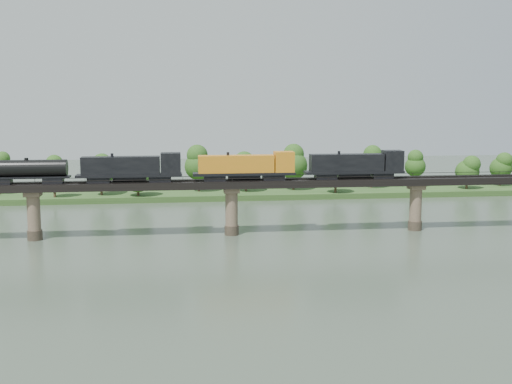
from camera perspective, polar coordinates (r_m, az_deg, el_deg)
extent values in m
plane|color=#354335|center=(106.12, -0.79, -7.24)|extent=(400.00, 400.00, 0.00)
cube|color=#2A4A1D|center=(188.96, -3.59, -0.05)|extent=(300.00, 24.00, 1.60)
cylinder|color=#473A2D|center=(137.54, -19.06, -3.64)|extent=(3.00, 3.00, 2.00)
cylinder|color=#77614E|center=(136.70, -19.15, -1.79)|extent=(2.60, 2.60, 9.00)
cube|color=#77614E|center=(136.08, -19.23, -0.13)|extent=(3.20, 3.20, 1.00)
cylinder|color=#473A2D|center=(134.90, -2.18, -3.40)|extent=(3.00, 3.00, 2.00)
cylinder|color=#77614E|center=(134.05, -2.19, -1.52)|extent=(2.60, 2.60, 9.00)
cube|color=#77614E|center=(133.41, -2.20, 0.17)|extent=(3.20, 3.20, 1.00)
cylinder|color=#473A2D|center=(143.80, 13.94, -2.90)|extent=(3.00, 3.00, 2.00)
cylinder|color=#77614E|center=(143.00, 14.00, -1.14)|extent=(2.60, 2.60, 9.00)
cube|color=#77614E|center=(142.40, 14.06, 0.45)|extent=(3.20, 3.20, 1.00)
cube|color=black|center=(133.24, -2.20, 0.70)|extent=(220.00, 5.00, 1.50)
cube|color=black|center=(132.39, -2.17, 1.02)|extent=(220.00, 0.12, 0.16)
cube|color=black|center=(133.87, -2.23, 1.10)|extent=(220.00, 0.12, 0.16)
cube|color=black|center=(130.68, -2.12, 1.19)|extent=(220.00, 0.10, 0.10)
cube|color=black|center=(135.42, -2.29, 1.45)|extent=(220.00, 0.10, 0.10)
cube|color=black|center=(130.72, -2.11, 1.04)|extent=(0.08, 0.08, 0.70)
cube|color=black|center=(135.46, -2.29, 1.30)|extent=(0.08, 0.08, 0.70)
cylinder|color=#382619|center=(182.75, -17.47, 0.09)|extent=(0.70, 0.70, 3.51)
sphere|color=#1F4814|center=(182.16, -17.53, 1.55)|extent=(6.31, 6.31, 6.31)
sphere|color=#1F4814|center=(181.85, -17.57, 2.46)|extent=(4.73, 4.73, 4.73)
cylinder|color=#382619|center=(183.41, -13.58, 0.25)|extent=(0.70, 0.70, 3.34)
sphere|color=#1F4814|center=(182.85, -13.63, 1.63)|extent=(7.18, 7.18, 7.18)
sphere|color=#1F4814|center=(182.55, -13.66, 2.50)|extent=(5.39, 5.39, 5.39)
cylinder|color=#382619|center=(179.89, -10.44, 0.11)|extent=(0.70, 0.70, 2.83)
sphere|color=#1F4814|center=(179.39, -10.47, 1.30)|extent=(8.26, 8.26, 8.26)
sphere|color=#1F4814|center=(179.12, -10.49, 2.04)|extent=(6.19, 6.19, 6.19)
cylinder|color=#382619|center=(186.04, -5.10, 0.66)|extent=(0.70, 0.70, 3.96)
sphere|color=#1F4814|center=(185.40, -5.12, 2.28)|extent=(8.07, 8.07, 8.07)
sphere|color=#1F4814|center=(185.07, -5.14, 3.30)|extent=(6.05, 6.05, 6.05)
cylinder|color=#382619|center=(185.50, -0.90, 0.57)|extent=(0.70, 0.70, 3.27)
sphere|color=#1F4814|center=(184.95, -0.90, 1.90)|extent=(8.03, 8.03, 8.03)
sphere|color=#1F4814|center=(184.66, -0.90, 2.74)|extent=(6.02, 6.02, 6.02)
cylinder|color=#382619|center=(188.61, 3.34, 0.78)|extent=(0.70, 0.70, 3.92)
sphere|color=#1F4814|center=(187.99, 3.35, 2.36)|extent=(8.29, 8.29, 8.29)
sphere|color=#1F4814|center=(187.67, 3.36, 3.35)|extent=(6.21, 6.21, 6.21)
cylinder|color=#382619|center=(184.24, 7.07, 0.41)|extent=(0.70, 0.70, 3.02)
sphere|color=#1F4814|center=(183.72, 7.10, 1.65)|extent=(7.74, 7.74, 7.74)
sphere|color=#1F4814|center=(183.44, 7.11, 2.44)|extent=(5.80, 5.80, 5.80)
cylinder|color=#382619|center=(196.01, 10.22, 0.94)|extent=(0.70, 0.70, 3.80)
sphere|color=#1F4814|center=(195.43, 10.25, 2.41)|extent=(7.47, 7.47, 7.47)
sphere|color=#1F4814|center=(195.13, 10.28, 3.33)|extent=(5.60, 5.60, 5.60)
cylinder|color=#382619|center=(200.71, 13.93, 0.94)|extent=(0.70, 0.70, 3.38)
sphere|color=#1F4814|center=(200.19, 13.97, 2.21)|extent=(6.23, 6.23, 6.23)
sphere|color=#1F4814|center=(199.92, 14.00, 3.02)|extent=(4.67, 4.67, 4.67)
cylinder|color=#382619|center=(200.82, 18.22, 0.68)|extent=(0.70, 0.70, 2.77)
sphere|color=#1F4814|center=(200.38, 18.27, 1.72)|extent=(7.04, 7.04, 7.04)
sphere|color=#1F4814|center=(200.14, 18.30, 2.38)|extent=(5.28, 5.28, 5.28)
cylinder|color=#382619|center=(211.32, 20.88, 0.93)|extent=(0.70, 0.70, 2.94)
sphere|color=#1F4814|center=(210.88, 20.94, 1.99)|extent=(6.73, 6.73, 6.73)
sphere|color=#1F4814|center=(210.64, 20.97, 2.65)|extent=(5.05, 5.05, 5.05)
cube|color=black|center=(139.49, 11.13, 1.47)|extent=(4.47, 2.68, 1.23)
cube|color=black|center=(136.18, 6.21, 1.41)|extent=(4.47, 2.68, 1.23)
cube|color=black|center=(137.61, 8.71, 1.76)|extent=(21.23, 3.35, 0.56)
cube|color=black|center=(136.95, 8.05, 2.61)|extent=(15.64, 3.02, 3.58)
cube|color=black|center=(139.86, 12.04, 2.77)|extent=(4.02, 3.35, 4.25)
cylinder|color=black|center=(137.69, 8.70, 1.51)|extent=(6.70, 1.56, 1.56)
cube|color=black|center=(134.08, 1.55, 1.34)|extent=(4.47, 2.68, 1.23)
cube|color=black|center=(132.82, -3.70, 1.26)|extent=(4.47, 2.68, 1.23)
cube|color=black|center=(133.21, -1.06, 1.64)|extent=(21.23, 3.35, 0.56)
cube|color=orange|center=(132.82, -1.78, 2.51)|extent=(15.64, 3.02, 3.58)
cube|color=orange|center=(134.07, 2.50, 2.71)|extent=(4.02, 3.35, 4.25)
cylinder|color=black|center=(133.28, -1.06, 1.38)|extent=(6.70, 1.56, 1.56)
cube|color=black|center=(132.65, -8.52, 1.18)|extent=(4.47, 2.68, 1.23)
cube|color=black|center=(133.56, -13.80, 1.07)|extent=(4.47, 2.68, 1.23)
cube|color=black|center=(132.87, -11.18, 1.46)|extent=(21.23, 3.35, 0.56)
cube|color=black|center=(132.77, -11.93, 2.33)|extent=(15.64, 3.02, 3.58)
cube|color=black|center=(132.25, -7.59, 2.56)|extent=(4.02, 3.35, 4.25)
cylinder|color=black|center=(132.94, -11.17, 1.20)|extent=(6.70, 1.56, 1.56)
cube|color=black|center=(134.91, -17.57, 1.00)|extent=(3.91, 2.46, 1.23)
cube|color=black|center=(137.12, -21.71, 0.90)|extent=(3.91, 2.46, 1.23)
cube|color=black|center=(135.84, -19.67, 1.25)|extent=(16.76, 2.68, 0.34)
cylinder|color=black|center=(135.65, -19.71, 2.00)|extent=(15.64, 3.35, 3.35)
cylinder|color=black|center=(135.47, -19.75, 2.75)|extent=(0.78, 0.78, 0.56)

